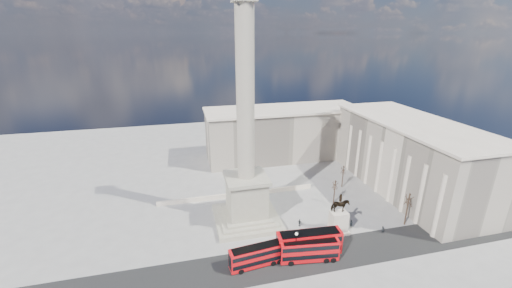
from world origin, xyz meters
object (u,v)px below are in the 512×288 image
Objects in this scene: red_bus_b at (309,243)px; pedestrian_crossing at (300,223)px; red_bus_a at (257,256)px; nelsons_column at (246,167)px; equestrian_statue at (339,219)px; pedestrian_walking at (351,224)px; red_bus_c at (309,250)px; pedestrian_standing at (382,230)px; victorian_lamp at (296,244)px.

red_bus_b is 6.97× the size of pedestrian_crossing.
red_bus_a is 10.29m from red_bus_b.
nelsons_column is at bearing 78.55° from red_bus_a.
equestrian_statue is 4.66× the size of pedestrian_walking.
equestrian_statue is at bearing -160.54° from pedestrian_crossing.
nelsons_column reaches higher than equestrian_statue.
red_bus_b is 1.12× the size of red_bus_c.
pedestrian_walking is (12.80, 7.34, -1.32)m from red_bus_c.
red_bus_a is at bearing 6.71° from pedestrian_standing.
red_bus_a is at bearing -177.98° from red_bus_c.
nelsons_column reaches higher than red_bus_a.
red_bus_c is at bearing 126.51° from pedestrian_crossing.
red_bus_a is 0.92× the size of red_bus_c.
red_bus_a is 0.82× the size of red_bus_b.
red_bus_b is at bearing 19.91° from victorian_lamp.
pedestrian_crossing is at bearing -26.01° from nelsons_column.
pedestrian_crossing is at bearing 64.76° from victorian_lamp.
pedestrian_standing is 17.17m from pedestrian_crossing.
pedestrian_standing is at bearing 12.76° from red_bus_b.
victorian_lamp is 3.49× the size of pedestrian_crossing.
red_bus_b reaches higher than pedestrian_standing.
red_bus_a is 15.33m from pedestrian_crossing.
nelsons_column reaches higher than red_bus_c.
nelsons_column is at bearing 141.57° from pedestrian_walking.
red_bus_a reaches higher than pedestrian_crossing.
red_bus_b is 13.59m from pedestrian_walking.
red_bus_b is (10.26, 0.62, 0.47)m from red_bus_a.
equestrian_statue reaches higher than pedestrian_walking.
pedestrian_standing is (20.75, 3.82, -2.82)m from victorian_lamp.
equestrian_statue is (17.59, -9.06, -9.74)m from nelsons_column.
pedestrian_standing is at bearing -23.40° from nelsons_column.
red_bus_c reaches higher than red_bus_a.
nelsons_column is 22.06m from equestrian_statue.
red_bus_a is at bearing 87.55° from pedestrian_crossing.
equestrian_statue is at bearing 174.45° from pedestrian_walking.
nelsons_column is at bearing 110.82° from victorian_lamp.
red_bus_a is at bearing -172.46° from red_bus_b.
red_bus_b reaches higher than pedestrian_walking.
red_bus_b is 9.30m from pedestrian_crossing.
victorian_lamp is (-2.54, 0.36, 1.34)m from red_bus_c.
equestrian_statue reaches higher than pedestrian_crossing.
red_bus_b is 6.35× the size of pedestrian_walking.
red_bus_b is at bearing 74.80° from red_bus_c.
nelsons_column is 18.84m from victorian_lamp.
pedestrian_standing is (18.21, 4.19, -1.48)m from red_bus_c.
red_bus_c reaches higher than pedestrian_crossing.
red_bus_b reaches higher than red_bus_a.
equestrian_statue is at bearing -15.22° from pedestrian_standing.
nelsons_column is at bearing 125.40° from red_bus_c.
pedestrian_crossing is at bearing 85.27° from red_bus_c.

